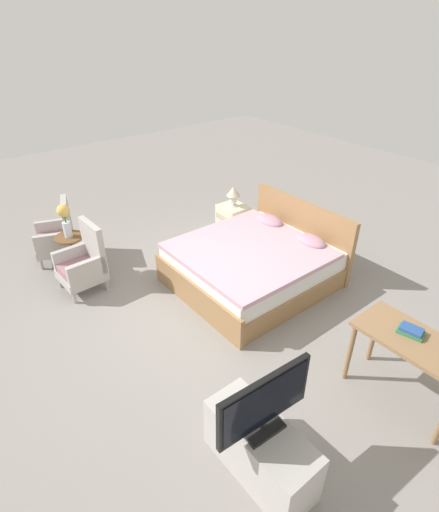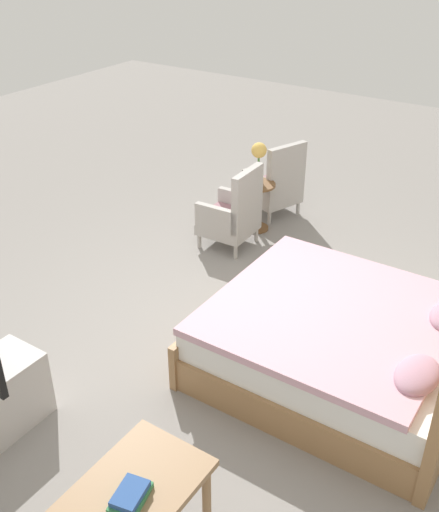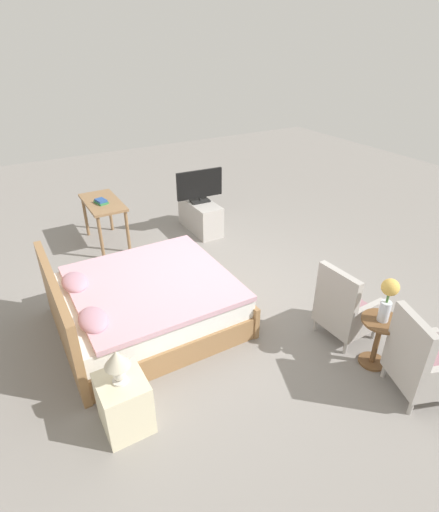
% 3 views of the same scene
% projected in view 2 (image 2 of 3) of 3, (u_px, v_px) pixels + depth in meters
% --- Properties ---
extents(ground_plane, '(16.00, 16.00, 0.00)m').
position_uv_depth(ground_plane, '(228.00, 332.00, 5.27)').
color(ground_plane, gray).
extents(bed, '(1.78, 1.98, 0.96)m').
position_uv_depth(bed, '(344.00, 344.00, 4.64)').
color(bed, '#997047').
rests_on(bed, ground_plane).
extents(armchair_by_window_left, '(0.69, 0.69, 0.92)m').
position_uv_depth(armchair_by_window_left, '(276.00, 185.00, 7.14)').
color(armchair_by_window_left, '#ADA8A3').
rests_on(armchair_by_window_left, ground_plane).
extents(armchair_by_window_right, '(0.56, 0.56, 0.92)m').
position_uv_depth(armchair_by_window_right, '(233.00, 215.00, 6.45)').
color(armchair_by_window_right, '#ADA8A3').
rests_on(armchair_by_window_right, ground_plane).
extents(side_table, '(0.40, 0.40, 0.57)m').
position_uv_depth(side_table, '(257.00, 201.00, 6.80)').
color(side_table, brown).
rests_on(side_table, ground_plane).
extents(flower_vase, '(0.17, 0.17, 0.48)m').
position_uv_depth(flower_vase, '(259.00, 159.00, 6.55)').
color(flower_vase, silver).
rests_on(flower_vase, side_table).
extents(book_stack, '(0.25, 0.19, 0.06)m').
position_uv_depth(book_stack, '(130.00, 496.00, 2.88)').
color(book_stack, '#337A47').
rests_on(book_stack, vanity_desk).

